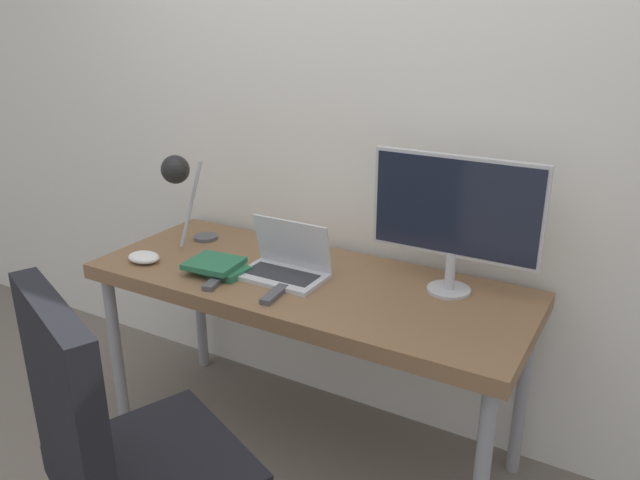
{
  "coord_description": "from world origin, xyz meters",
  "views": [
    {
      "loc": [
        1.13,
        -1.53,
        1.74
      ],
      "look_at": [
        0.08,
        0.3,
        0.95
      ],
      "focal_mm": 35.0,
      "sensor_mm": 36.0,
      "label": 1
    }
  ],
  "objects_px": {
    "game_controller": "(144,257)",
    "monitor": "(455,213)",
    "book_stack": "(217,266)",
    "desk_lamp": "(179,178)",
    "office_chair": "(119,452)",
    "laptop": "(285,265)"
  },
  "relations": [
    {
      "from": "laptop",
      "to": "monitor",
      "type": "relative_size",
      "value": 0.54
    },
    {
      "from": "laptop",
      "to": "desk_lamp",
      "type": "height_order",
      "value": "desk_lamp"
    },
    {
      "from": "book_stack",
      "to": "game_controller",
      "type": "bearing_deg",
      "value": -169.28
    },
    {
      "from": "laptop",
      "to": "monitor",
      "type": "xyz_separation_m",
      "value": [
        0.59,
        0.18,
        0.25
      ]
    },
    {
      "from": "monitor",
      "to": "book_stack",
      "type": "bearing_deg",
      "value": -161.17
    },
    {
      "from": "game_controller",
      "to": "laptop",
      "type": "bearing_deg",
      "value": 15.89
    },
    {
      "from": "laptop",
      "to": "book_stack",
      "type": "height_order",
      "value": "laptop"
    },
    {
      "from": "laptop",
      "to": "game_controller",
      "type": "xyz_separation_m",
      "value": [
        -0.58,
        -0.16,
        -0.03
      ]
    },
    {
      "from": "laptop",
      "to": "office_chair",
      "type": "height_order",
      "value": "office_chair"
    },
    {
      "from": "desk_lamp",
      "to": "game_controller",
      "type": "bearing_deg",
      "value": -103.13
    },
    {
      "from": "game_controller",
      "to": "book_stack",
      "type": "bearing_deg",
      "value": 10.72
    },
    {
      "from": "desk_lamp",
      "to": "office_chair",
      "type": "xyz_separation_m",
      "value": [
        0.58,
        -0.94,
        -0.48
      ]
    },
    {
      "from": "office_chair",
      "to": "game_controller",
      "type": "relative_size",
      "value": 7.93
    },
    {
      "from": "game_controller",
      "to": "monitor",
      "type": "bearing_deg",
      "value": 16.63
    },
    {
      "from": "game_controller",
      "to": "desk_lamp",
      "type": "bearing_deg",
      "value": 76.87
    },
    {
      "from": "monitor",
      "to": "game_controller",
      "type": "relative_size",
      "value": 4.44
    },
    {
      "from": "laptop",
      "to": "book_stack",
      "type": "xyz_separation_m",
      "value": [
        -0.25,
        -0.1,
        -0.02
      ]
    },
    {
      "from": "laptop",
      "to": "office_chair",
      "type": "relative_size",
      "value": 0.3
    },
    {
      "from": "office_chair",
      "to": "book_stack",
      "type": "xyz_separation_m",
      "value": [
        -0.3,
        0.81,
        0.19
      ]
    },
    {
      "from": "desk_lamp",
      "to": "monitor",
      "type": "bearing_deg",
      "value": 7.84
    },
    {
      "from": "monitor",
      "to": "office_chair",
      "type": "height_order",
      "value": "monitor"
    },
    {
      "from": "laptop",
      "to": "office_chair",
      "type": "xyz_separation_m",
      "value": [
        0.05,
        -0.91,
        -0.21
      ]
    }
  ]
}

